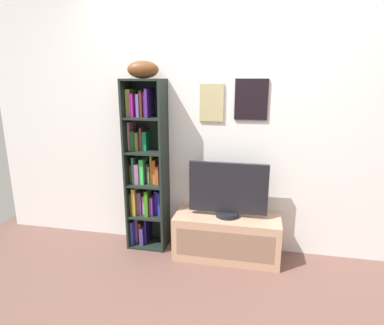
% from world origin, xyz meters
% --- Properties ---
extents(ground, '(5.20, 5.20, 0.04)m').
position_xyz_m(ground, '(0.00, 0.00, -0.02)').
color(ground, brown).
extents(back_wall, '(4.80, 0.08, 2.46)m').
position_xyz_m(back_wall, '(0.00, 1.13, 1.23)').
color(back_wall, silver).
rests_on(back_wall, ground).
extents(bookshelf, '(0.38, 0.28, 1.67)m').
position_xyz_m(bookshelf, '(-0.74, 0.99, 0.81)').
color(bookshelf, black).
rests_on(bookshelf, ground).
extents(football, '(0.31, 0.22, 0.16)m').
position_xyz_m(football, '(-0.71, 0.96, 1.75)').
color(football, brown).
rests_on(football, bookshelf).
extents(tv_stand, '(0.99, 0.40, 0.42)m').
position_xyz_m(tv_stand, '(0.09, 0.90, 0.21)').
color(tv_stand, tan).
rests_on(tv_stand, ground).
extents(television, '(0.72, 0.22, 0.52)m').
position_xyz_m(television, '(0.09, 0.90, 0.67)').
color(television, black).
rests_on(television, tv_stand).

